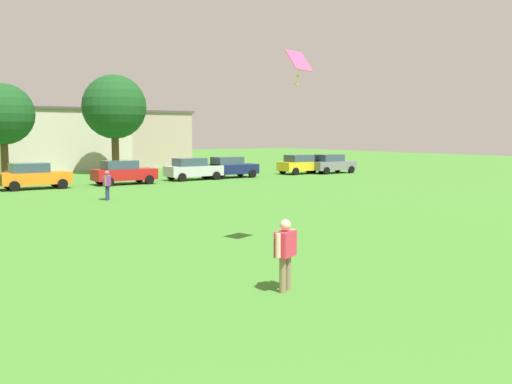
# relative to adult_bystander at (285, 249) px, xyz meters

# --- Properties ---
(adult_bystander) EXTENTS (0.73, 0.50, 1.65)m
(adult_bystander) POSITION_rel_adult_bystander_xyz_m (0.00, 0.00, 0.00)
(adult_bystander) COLOR #8C7259
(adult_bystander) RESTS_ON ground
(bystander_near_trees) EXTENTS (0.54, 0.63, 1.59)m
(bystander_near_trees) POSITION_rel_adult_bystander_xyz_m (3.03, 19.68, -0.04)
(bystander_near_trees) COLOR navy
(bystander_near_trees) RESTS_ON ground
(kite) EXTENTS (1.04, 0.73, 1.04)m
(kite) POSITION_rel_adult_bystander_xyz_m (3.08, 3.43, 4.65)
(kite) COLOR #F24C8C
(parked_car_orange_2) EXTENTS (4.30, 2.02, 1.68)m
(parked_car_orange_2) POSITION_rel_adult_bystander_xyz_m (1.32, 28.28, -0.13)
(parked_car_orange_2) COLOR orange
(parked_car_orange_2) RESTS_ON ground
(parked_car_red_3) EXTENTS (4.30, 2.02, 1.68)m
(parked_car_red_3) POSITION_rel_adult_bystander_xyz_m (7.32, 28.27, -0.13)
(parked_car_red_3) COLOR red
(parked_car_red_3) RESTS_ON ground
(parked_car_silver_4) EXTENTS (4.30, 2.02, 1.68)m
(parked_car_silver_4) POSITION_rel_adult_bystander_xyz_m (13.13, 28.90, -0.13)
(parked_car_silver_4) COLOR silver
(parked_car_silver_4) RESTS_ON ground
(parked_car_navy_5) EXTENTS (4.30, 2.02, 1.68)m
(parked_car_navy_5) POSITION_rel_adult_bystander_xyz_m (16.61, 29.13, -0.13)
(parked_car_navy_5) COLOR #141E4C
(parked_car_navy_5) RESTS_ON ground
(parked_car_yellow_6) EXTENTS (4.30, 2.02, 1.68)m
(parked_car_yellow_6) POSITION_rel_adult_bystander_xyz_m (24.11, 29.35, -0.13)
(parked_car_yellow_6) COLOR yellow
(parked_car_yellow_6) RESTS_ON ground
(parked_car_gray_7) EXTENTS (4.30, 2.02, 1.68)m
(parked_car_gray_7) POSITION_rel_adult_bystander_xyz_m (26.86, 28.53, -0.13)
(parked_car_gray_7) COLOR slate
(parked_car_gray_7) RESTS_ON ground
(tree_right) EXTENTS (4.77, 4.77, 7.43)m
(tree_right) POSITION_rel_adult_bystander_xyz_m (1.59, 38.33, 4.04)
(tree_right) COLOR brown
(tree_right) RESTS_ON ground
(tree_far_right) EXTENTS (5.50, 5.50, 8.57)m
(tree_far_right) POSITION_rel_adult_bystander_xyz_m (10.59, 38.29, 4.80)
(tree_far_right) COLOR brown
(tree_far_right) RESTS_ON ground
(house_left) EXTENTS (13.48, 7.16, 5.87)m
(house_left) POSITION_rel_adult_bystander_xyz_m (14.98, 48.00, 1.96)
(house_left) COLOR tan
(house_left) RESTS_ON ground
(house_right) EXTENTS (12.16, 8.99, 5.97)m
(house_right) POSITION_rel_adult_bystander_xyz_m (8.50, 48.00, 2.01)
(house_right) COLOR beige
(house_right) RESTS_ON ground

